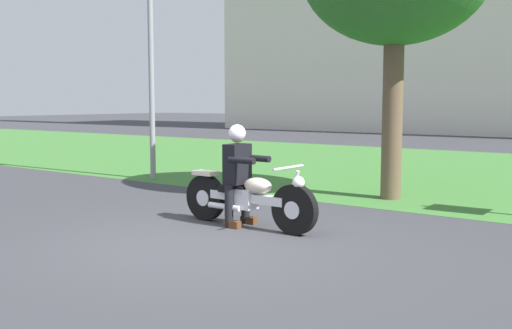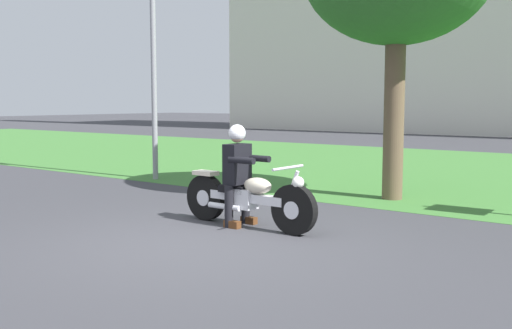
{
  "view_description": "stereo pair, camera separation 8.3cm",
  "coord_description": "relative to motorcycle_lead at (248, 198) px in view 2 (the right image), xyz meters",
  "views": [
    {
      "loc": [
        4.71,
        -5.32,
        1.73
      ],
      "look_at": [
        -0.13,
        1.3,
        0.85
      ],
      "focal_mm": 41.54,
      "sensor_mm": 36.0,
      "label": 1
    },
    {
      "loc": [
        4.77,
        -5.27,
        1.73
      ],
      "look_at": [
        -0.13,
        1.3,
        0.85
      ],
      "focal_mm": 41.54,
      "sensor_mm": 36.0,
      "label": 2
    }
  ],
  "objects": [
    {
      "name": "ground",
      "position": [
        0.12,
        -1.1,
        -0.4
      ],
      "size": [
        120.0,
        120.0,
        0.0
      ],
      "primitive_type": "plane",
      "color": "#38383D"
    },
    {
      "name": "grass_verge",
      "position": [
        0.12,
        8.32,
        -0.4
      ],
      "size": [
        60.0,
        12.0,
        0.01
      ],
      "primitive_type": "cube",
      "color": "#3D7533",
      "rests_on": "ground"
    },
    {
      "name": "motorcycle_lead",
      "position": [
        0.0,
        0.0,
        0.0
      ],
      "size": [
        2.23,
        0.66,
        0.89
      ],
      "rotation": [
        0.0,
        0.0,
        -0.03
      ],
      "color": "black",
      "rests_on": "ground"
    },
    {
      "name": "rider_lead",
      "position": [
        -0.17,
        0.01,
        0.42
      ],
      "size": [
        0.56,
        0.48,
        1.41
      ],
      "rotation": [
        0.0,
        0.0,
        -0.03
      ],
      "color": "black",
      "rests_on": "ground"
    }
  ]
}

